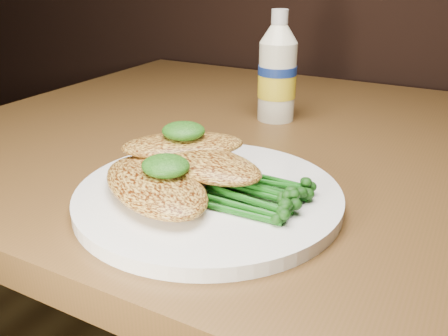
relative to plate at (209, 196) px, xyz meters
The scene contains 8 objects.
plate is the anchor object (origin of this frame).
chicken_front 0.06m from the plate, 135.69° to the right, with size 0.16×0.09×0.03m, color gold.
chicken_mid 0.04m from the plate, 139.88° to the left, with size 0.16×0.08×0.02m, color gold.
chicken_back 0.08m from the plate, 145.83° to the left, with size 0.14×0.07×0.02m, color gold.
pesto_front 0.06m from the plate, 136.62° to the right, with size 0.05×0.05×0.02m, color black.
pesto_back 0.09m from the plate, 144.54° to the left, with size 0.05×0.05×0.02m, color black.
broccolini_bundle 0.05m from the plate, ahead, with size 0.14×0.11×0.02m, color #145512, non-canonical shape.
mayo_bottle 0.32m from the plate, 99.41° to the left, with size 0.06×0.06×0.17m, color white, non-canonical shape.
Camera 1 is at (0.14, 0.43, 0.99)m, focal length 38.52 mm.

